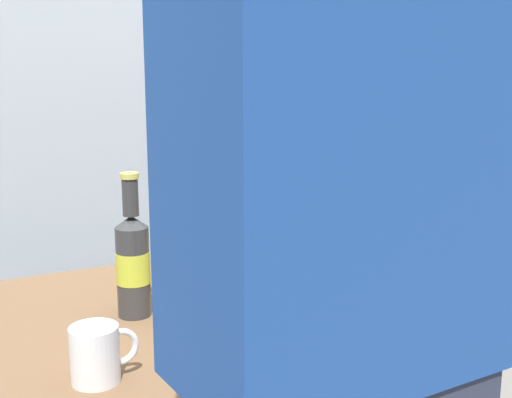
# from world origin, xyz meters

# --- Properties ---
(desk) EXTENTS (1.25, 0.86, 0.75)m
(desk) POSITION_xyz_m (0.00, 0.00, 0.62)
(desk) COLOR brown
(desk) RESTS_ON ground
(laptop) EXTENTS (0.38, 0.33, 0.21)m
(laptop) POSITION_xyz_m (0.40, 0.07, 0.79)
(laptop) COLOR #B7BABC
(laptop) RESTS_ON desk
(beer_bottle_dark) EXTENTS (0.07, 0.07, 0.29)m
(beer_bottle_dark) POSITION_xyz_m (-0.07, 0.04, 0.86)
(beer_bottle_dark) COLOR brown
(beer_bottle_dark) RESTS_ON desk
(beer_bottle_amber) EXTENTS (0.08, 0.08, 0.33)m
(beer_bottle_amber) POSITION_xyz_m (-0.27, 0.04, 0.87)
(beer_bottle_amber) COLOR #333333
(beer_bottle_amber) RESTS_ON desk
(beer_bottle_brown) EXTENTS (0.08, 0.08, 0.33)m
(beer_bottle_brown) POSITION_xyz_m (-0.12, 0.14, 0.87)
(beer_bottle_brown) COLOR #1E5123
(beer_bottle_brown) RESTS_ON desk
(person_figure) EXTENTS (0.46, 0.31, 1.75)m
(person_figure) POSITION_xyz_m (-0.20, -0.69, 0.88)
(person_figure) COLOR #2D3347
(person_figure) RESTS_ON ground
(coffee_mug) EXTENTS (0.13, 0.09, 0.11)m
(coffee_mug) POSITION_xyz_m (-0.42, -0.24, 0.80)
(coffee_mug) COLOR white
(coffee_mug) RESTS_ON desk
(back_wall) EXTENTS (6.00, 0.10, 2.60)m
(back_wall) POSITION_xyz_m (0.00, 0.90, 1.30)
(back_wall) COLOR #99A3AD
(back_wall) RESTS_ON ground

